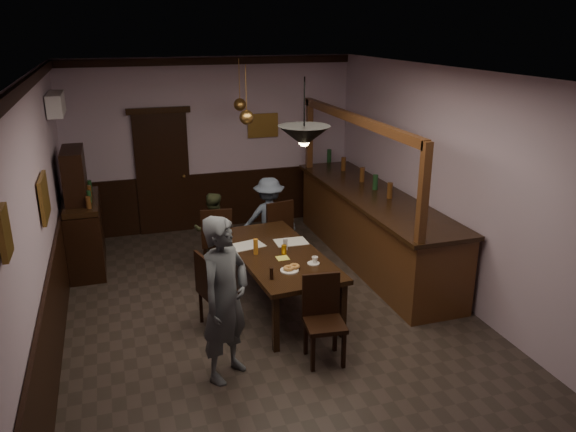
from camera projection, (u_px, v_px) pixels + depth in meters
name	position (u px, v px, depth m)	size (l,w,h in m)	color
room	(279.00, 215.00, 6.22)	(5.01, 8.01, 3.01)	#2D2621
dining_table	(278.00, 257.00, 7.18)	(1.16, 2.27, 0.75)	black
chair_far_left	(217.00, 237.00, 8.16)	(0.50, 0.50, 1.03)	black
chair_far_right	(276.00, 229.00, 8.49)	(0.53, 0.53, 1.03)	black
chair_near	(323.00, 314.00, 6.08)	(0.46, 0.46, 0.96)	black
chair_side	(212.00, 287.00, 6.72)	(0.50, 0.50, 0.95)	black
person_standing	(225.00, 299.00, 5.65)	(0.64, 0.42, 1.76)	#50555B
person_seated_left	(213.00, 230.00, 8.41)	(0.56, 0.44, 1.16)	#424B2D
person_seated_right	(269.00, 218.00, 8.71)	(0.84, 0.48, 1.30)	slate
newspaper_left	(247.00, 245.00, 7.36)	(0.42, 0.30, 0.01)	silver
newspaper_right	(291.00, 242.00, 7.48)	(0.42, 0.30, 0.01)	silver
napkin	(283.00, 258.00, 6.97)	(0.15, 0.15, 0.00)	#DBD750
saucer	(313.00, 263.00, 6.81)	(0.15, 0.15, 0.01)	white
coffee_cup	(315.00, 260.00, 6.80)	(0.08, 0.08, 0.07)	white
pastry_plate	(289.00, 270.00, 6.61)	(0.22, 0.22, 0.01)	white
pastry_ring_a	(289.00, 268.00, 6.60)	(0.13, 0.13, 0.04)	#C68C47
pastry_ring_b	(294.00, 266.00, 6.65)	(0.13, 0.13, 0.04)	#C68C47
soda_can	(284.00, 250.00, 7.08)	(0.07, 0.07, 0.12)	orange
beer_glass	(256.00, 247.00, 7.06)	(0.06, 0.06, 0.20)	#BF721E
water_glass	(285.00, 244.00, 7.22)	(0.06, 0.06, 0.15)	silver
pepper_mill	(272.00, 273.00, 6.38)	(0.04, 0.04, 0.14)	black
sideboard	(83.00, 221.00, 8.33)	(0.49, 1.38, 1.82)	black
bar_counter	(372.00, 225.00, 8.59)	(0.95, 4.10, 2.30)	#432412
door_back	(163.00, 174.00, 9.66)	(0.90, 0.06, 2.10)	black
ac_unit	(56.00, 104.00, 7.83)	(0.20, 0.85, 0.30)	white
picture_left_small	(4.00, 233.00, 3.85)	(0.04, 0.28, 0.36)	olive
picture_left_large	(44.00, 198.00, 6.16)	(0.04, 0.62, 0.48)	olive
picture_back	(263.00, 125.00, 9.95)	(0.55, 0.04, 0.42)	olive
pendant_iron	(304.00, 136.00, 5.93)	(0.56, 0.56, 0.73)	black
pendant_brass_mid	(247.00, 117.00, 7.65)	(0.20, 0.20, 0.81)	#BF8C3F
pendant_brass_far	(240.00, 105.00, 8.85)	(0.20, 0.20, 0.81)	#BF8C3F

